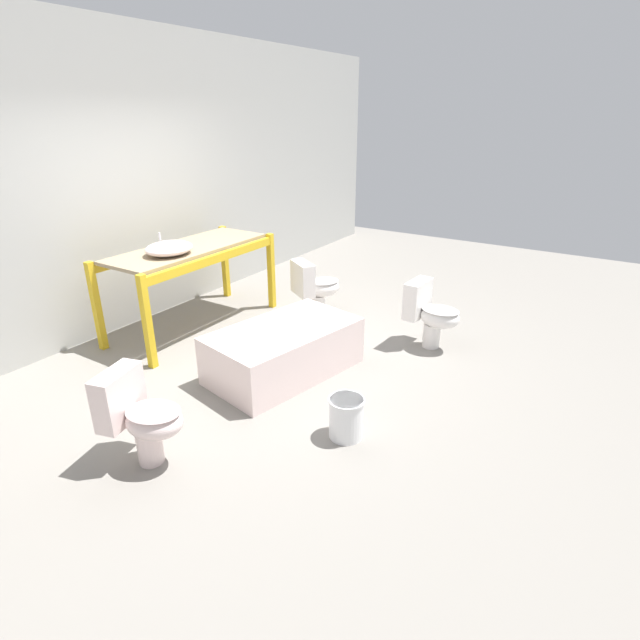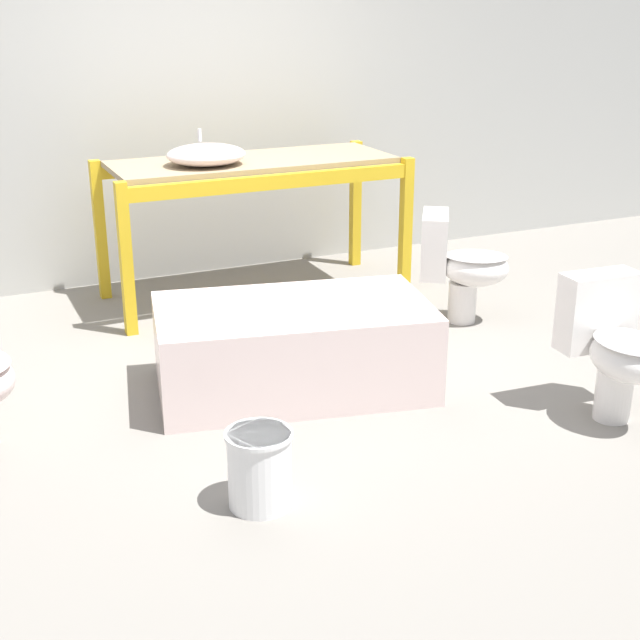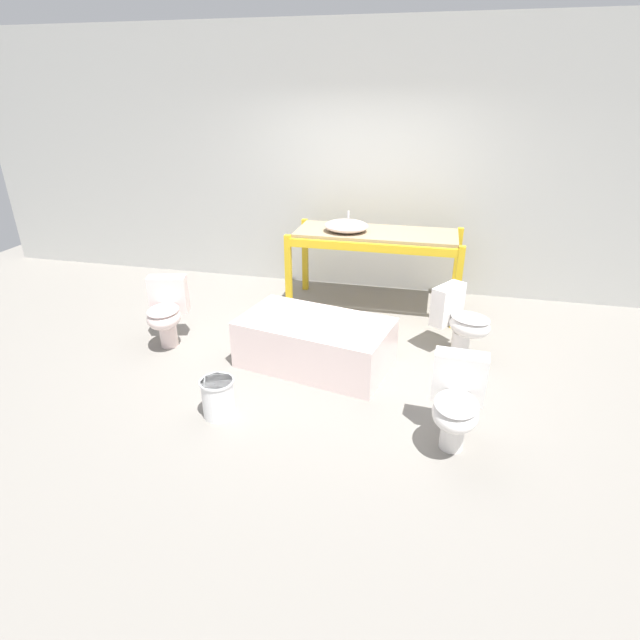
# 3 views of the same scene
# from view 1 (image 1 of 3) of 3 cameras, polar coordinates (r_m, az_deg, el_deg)

# --- Properties ---
(ground_plane) EXTENTS (12.00, 12.00, 0.00)m
(ground_plane) POSITION_cam_1_polar(r_m,az_deg,el_deg) (5.09, -6.94, -4.50)
(ground_plane) COLOR gray
(warehouse_wall_rear) EXTENTS (10.80, 0.08, 3.20)m
(warehouse_wall_rear) POSITION_cam_1_polar(r_m,az_deg,el_deg) (5.98, -22.50, 14.23)
(warehouse_wall_rear) COLOR #ADADA8
(warehouse_wall_rear) RESTS_ON ground_plane
(shelving_rack) EXTENTS (1.99, 0.84, 0.95)m
(shelving_rack) POSITION_cam_1_polar(r_m,az_deg,el_deg) (5.75, -14.70, 6.86)
(shelving_rack) COLOR gold
(shelving_rack) RESTS_ON ground_plane
(sink_basin) EXTENTS (0.51, 0.45, 0.21)m
(sink_basin) POSITION_cam_1_polar(r_m,az_deg,el_deg) (5.42, -16.87, 7.86)
(sink_basin) COLOR silver
(sink_basin) RESTS_ON shelving_rack
(bathtub_main) EXTENTS (1.54, 1.06, 0.47)m
(bathtub_main) POSITION_cam_1_polar(r_m,az_deg,el_deg) (4.71, -4.14, -3.09)
(bathtub_main) COLOR silver
(bathtub_main) RESTS_ON ground_plane
(toilet_near) EXTENTS (0.65, 0.60, 0.70)m
(toilet_near) POSITION_cam_1_polar(r_m,az_deg,el_deg) (5.97, -0.55, 3.89)
(toilet_near) COLOR white
(toilet_near) RESTS_ON ground_plane
(toilet_far) EXTENTS (0.40, 0.57, 0.70)m
(toilet_far) POSITION_cam_1_polar(r_m,az_deg,el_deg) (5.31, 12.54, 0.86)
(toilet_far) COLOR white
(toilet_far) RESTS_ON ground_plane
(toilet_extra) EXTENTS (0.49, 0.62, 0.70)m
(toilet_extra) POSITION_cam_1_polar(r_m,az_deg,el_deg) (3.72, -19.76, -10.19)
(toilet_extra) COLOR silver
(toilet_extra) RESTS_ON ground_plane
(bucket_white) EXTENTS (0.28, 0.28, 0.33)m
(bucket_white) POSITION_cam_1_polar(r_m,az_deg,el_deg) (3.87, 3.01, -10.99)
(bucket_white) COLOR white
(bucket_white) RESTS_ON ground_plane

